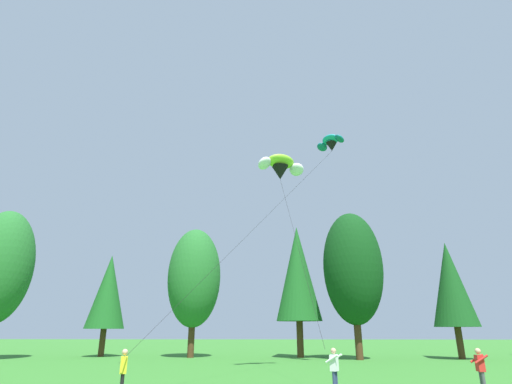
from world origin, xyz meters
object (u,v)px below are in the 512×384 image
object	(u,v)px
kite_flyer_far	(480,367)
parafoil_kite_mid_lime_white	(281,167)
kite_flyer_mid	(334,367)
parafoil_kite_high_teal	(331,143)
kite_flyer_near	(123,369)

from	to	relation	value
kite_flyer_far	parafoil_kite_mid_lime_white	size ratio (longest dim) A/B	0.14
parafoil_kite_mid_lime_white	kite_flyer_far	bearing A→B (deg)	-48.64
kite_flyer_mid	kite_flyer_far	world-z (taller)	same
kite_flyer_mid	parafoil_kite_mid_lime_white	distance (m)	14.76
parafoil_kite_high_teal	kite_flyer_far	bearing A→B (deg)	-74.69
kite_flyer_near	parafoil_kite_high_teal	bearing A→B (deg)	51.65
kite_flyer_near	kite_flyer_far	world-z (taller)	same
kite_flyer_near	parafoil_kite_mid_lime_white	world-z (taller)	parafoil_kite_mid_lime_white
kite_flyer_far	parafoil_kite_mid_lime_white	bearing A→B (deg)	131.36
kite_flyer_mid	parafoil_kite_high_teal	size ratio (longest dim) A/B	0.11
parafoil_kite_mid_lime_white	parafoil_kite_high_teal	bearing A→B (deg)	39.97
kite_flyer_mid	parafoil_kite_mid_lime_white	xyz separation A→B (m)	(-1.71, 8.38, 12.02)
kite_flyer_mid	parafoil_kite_mid_lime_white	bearing A→B (deg)	101.54
kite_flyer_near	kite_flyer_far	xyz separation A→B (m)	(13.62, 1.30, 0.01)
kite_flyer_mid	kite_flyer_far	xyz separation A→B (m)	(5.65, 0.02, 0.00)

